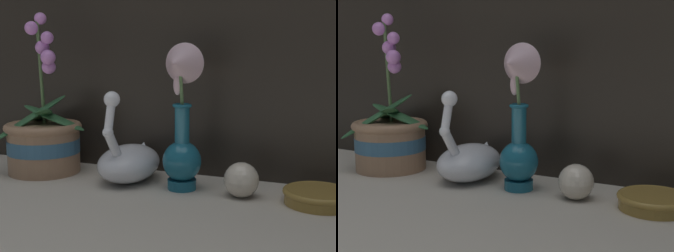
{
  "view_description": "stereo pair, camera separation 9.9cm",
  "coord_description": "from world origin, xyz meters",
  "views": [
    {
      "loc": [
        0.37,
        -0.8,
        0.29
      ],
      "look_at": [
        0.0,
        0.11,
        0.13
      ],
      "focal_mm": 50.0,
      "sensor_mm": 36.0,
      "label": 1
    },
    {
      "loc": [
        0.46,
        -0.76,
        0.29
      ],
      "look_at": [
        0.0,
        0.11,
        0.13
      ],
      "focal_mm": 50.0,
      "sensor_mm": 36.0,
      "label": 2
    }
  ],
  "objects": [
    {
      "name": "orchid_potted_plant",
      "position": [
        -0.32,
        0.11,
        0.08
      ],
      "size": [
        0.22,
        0.21,
        0.38
      ],
      "color": "#9E7556",
      "rests_on": "ground_plane"
    },
    {
      "name": "blue_vase",
      "position": [
        0.04,
        0.1,
        0.15
      ],
      "size": [
        0.08,
        0.1,
        0.31
      ],
      "color": "#195B75",
      "rests_on": "ground_plane"
    },
    {
      "name": "glass_sphere",
      "position": [
        0.17,
        0.1,
        0.04
      ],
      "size": [
        0.07,
        0.07,
        0.07
      ],
      "color": "beige",
      "rests_on": "ground_plane"
    },
    {
      "name": "ground_plane",
      "position": [
        0.0,
        0.0,
        0.0
      ],
      "size": [
        2.8,
        2.8,
        0.0
      ],
      "primitive_type": "plane",
      "color": "#BCB2A3"
    },
    {
      "name": "amber_dish",
      "position": [
        0.32,
        0.11,
        0.02
      ],
      "size": [
        0.14,
        0.14,
        0.03
      ],
      "color": "olive",
      "rests_on": "ground_plane"
    },
    {
      "name": "swan_figurine",
      "position": [
        -0.09,
        0.12,
        0.05
      ],
      "size": [
        0.13,
        0.21,
        0.21
      ],
      "color": "white",
      "rests_on": "ground_plane"
    }
  ]
}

